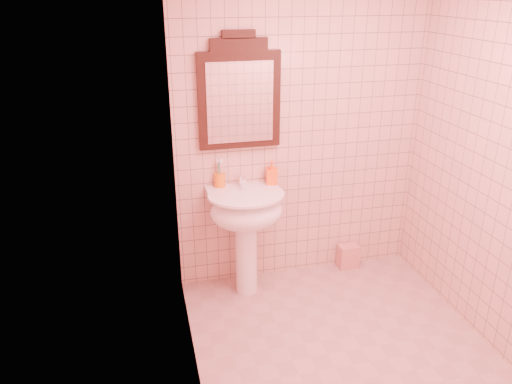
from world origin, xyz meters
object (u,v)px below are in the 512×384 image
object	(u,v)px
toothbrush_cup	(220,180)
soap_dispenser	(272,173)
mirror	(239,95)
pedestal_sink	(246,218)
towel	(348,256)

from	to	relation	value
toothbrush_cup	soap_dispenser	xyz separation A→B (m)	(0.41, -0.03, 0.04)
mirror	soap_dispenser	distance (m)	0.65
toothbrush_cup	soap_dispenser	bearing A→B (deg)	-4.75
pedestal_sink	towel	xyz separation A→B (m)	(0.95, 0.16, -0.56)
pedestal_sink	soap_dispenser	xyz separation A→B (m)	(0.24, 0.15, 0.30)
pedestal_sink	toothbrush_cup	xyz separation A→B (m)	(-0.17, 0.18, 0.26)
pedestal_sink	toothbrush_cup	world-z (taller)	toothbrush_cup
mirror	towel	world-z (taller)	mirror
pedestal_sink	soap_dispenser	bearing A→B (deg)	32.06
mirror	soap_dispenser	size ratio (longest dim) A/B	4.56
toothbrush_cup	soap_dispenser	world-z (taller)	toothbrush_cup
toothbrush_cup	towel	bearing A→B (deg)	-1.33
toothbrush_cup	towel	world-z (taller)	toothbrush_cup
toothbrush_cup	soap_dispenser	size ratio (longest dim) A/B	1.07
mirror	towel	size ratio (longest dim) A/B	4.05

